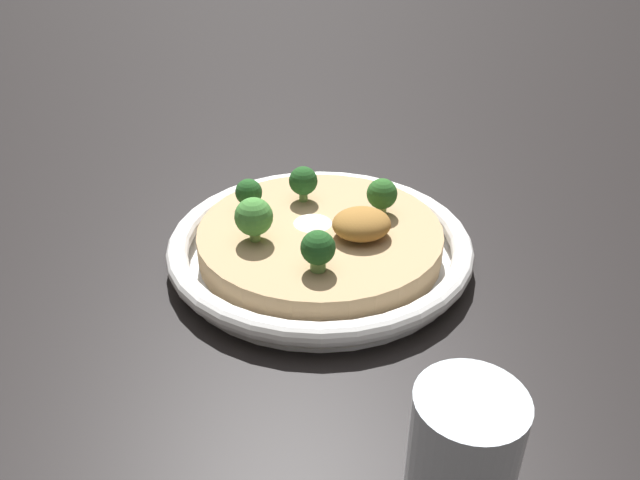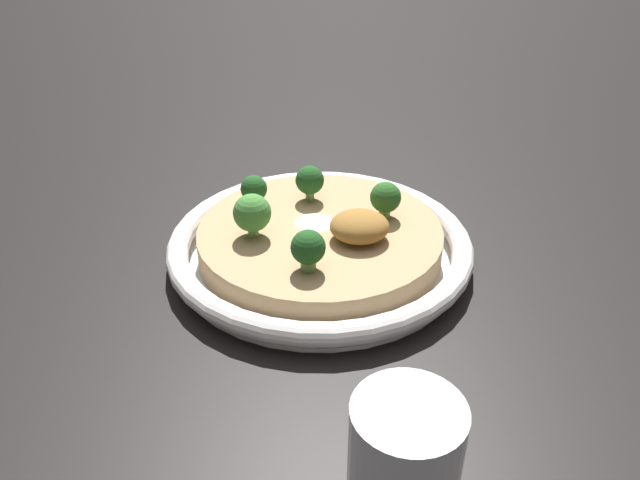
{
  "view_description": "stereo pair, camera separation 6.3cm",
  "coord_description": "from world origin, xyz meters",
  "px_view_note": "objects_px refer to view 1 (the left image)",
  "views": [
    {
      "loc": [
        -0.11,
        -0.52,
        0.35
      ],
      "look_at": [
        0.0,
        0.0,
        0.02
      ],
      "focal_mm": 35.0,
      "sensor_mm": 36.0,
      "label": 1
    },
    {
      "loc": [
        -0.04,
        -0.53,
        0.35
      ],
      "look_at": [
        0.0,
        0.0,
        0.02
      ],
      "focal_mm": 35.0,
      "sensor_mm": 36.0,
      "label": 2
    }
  ],
  "objects_px": {
    "broccoli_right": "(382,195)",
    "broccoli_back_left": "(249,193)",
    "risotto_bowl": "(320,244)",
    "broccoli_left": "(254,217)",
    "drinking_glass": "(461,462)",
    "broccoli_back": "(303,181)",
    "broccoli_front": "(318,249)"
  },
  "relations": [
    {
      "from": "broccoli_right",
      "to": "broccoli_left",
      "type": "bearing_deg",
      "value": -168.86
    },
    {
      "from": "broccoli_back",
      "to": "broccoli_back_left",
      "type": "bearing_deg",
      "value": -168.06
    },
    {
      "from": "drinking_glass",
      "to": "broccoli_back_left",
      "type": "bearing_deg",
      "value": 103.97
    },
    {
      "from": "broccoli_right",
      "to": "broccoli_back",
      "type": "bearing_deg",
      "value": 149.11
    },
    {
      "from": "risotto_bowl",
      "to": "broccoli_back",
      "type": "xyz_separation_m",
      "value": [
        -0.01,
        0.06,
        0.04
      ]
    },
    {
      "from": "risotto_bowl",
      "to": "drinking_glass",
      "type": "relative_size",
      "value": 2.97
    },
    {
      "from": "broccoli_right",
      "to": "broccoli_back",
      "type": "relative_size",
      "value": 1.0
    },
    {
      "from": "risotto_bowl",
      "to": "broccoli_back",
      "type": "height_order",
      "value": "broccoli_back"
    },
    {
      "from": "broccoli_left",
      "to": "drinking_glass",
      "type": "xyz_separation_m",
      "value": [
        0.09,
        -0.29,
        -0.01
      ]
    },
    {
      "from": "broccoli_left",
      "to": "broccoli_front",
      "type": "bearing_deg",
      "value": -51.37
    },
    {
      "from": "risotto_bowl",
      "to": "broccoli_back",
      "type": "distance_m",
      "value": 0.07
    },
    {
      "from": "broccoli_right",
      "to": "broccoli_front",
      "type": "height_order",
      "value": "same"
    },
    {
      "from": "risotto_bowl",
      "to": "broccoli_back_left",
      "type": "relative_size",
      "value": 8.47
    },
    {
      "from": "broccoli_right",
      "to": "broccoli_left",
      "type": "xyz_separation_m",
      "value": [
        -0.13,
        -0.03,
        0.0
      ]
    },
    {
      "from": "risotto_bowl",
      "to": "broccoli_left",
      "type": "relative_size",
      "value": 6.93
    },
    {
      "from": "risotto_bowl",
      "to": "broccoli_back_left",
      "type": "height_order",
      "value": "broccoli_back_left"
    },
    {
      "from": "risotto_bowl",
      "to": "broccoli_right",
      "type": "xyz_separation_m",
      "value": [
        0.07,
        0.02,
        0.04
      ]
    },
    {
      "from": "broccoli_left",
      "to": "broccoli_front",
      "type": "distance_m",
      "value": 0.08
    },
    {
      "from": "risotto_bowl",
      "to": "drinking_glass",
      "type": "height_order",
      "value": "drinking_glass"
    },
    {
      "from": "broccoli_front",
      "to": "risotto_bowl",
      "type": "bearing_deg",
      "value": 77.17
    },
    {
      "from": "broccoli_right",
      "to": "drinking_glass",
      "type": "distance_m",
      "value": 0.32
    },
    {
      "from": "broccoli_back_left",
      "to": "drinking_glass",
      "type": "height_order",
      "value": "drinking_glass"
    },
    {
      "from": "broccoli_right",
      "to": "broccoli_front",
      "type": "relative_size",
      "value": 0.99
    },
    {
      "from": "broccoli_right",
      "to": "broccoli_back_left",
      "type": "height_order",
      "value": "broccoli_right"
    },
    {
      "from": "drinking_glass",
      "to": "risotto_bowl",
      "type": "bearing_deg",
      "value": 94.24
    },
    {
      "from": "broccoli_front",
      "to": "broccoli_back",
      "type": "bearing_deg",
      "value": 85.46
    },
    {
      "from": "broccoli_left",
      "to": "broccoli_right",
      "type": "bearing_deg",
      "value": 11.14
    },
    {
      "from": "broccoli_back",
      "to": "drinking_glass",
      "type": "height_order",
      "value": "drinking_glass"
    },
    {
      "from": "drinking_glass",
      "to": "broccoli_right",
      "type": "bearing_deg",
      "value": 81.98
    },
    {
      "from": "broccoli_front",
      "to": "drinking_glass",
      "type": "bearing_deg",
      "value": -80.46
    },
    {
      "from": "broccoli_back_left",
      "to": "broccoli_front",
      "type": "relative_size",
      "value": 0.93
    },
    {
      "from": "broccoli_back",
      "to": "broccoli_left",
      "type": "relative_size",
      "value": 0.88
    }
  ]
}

